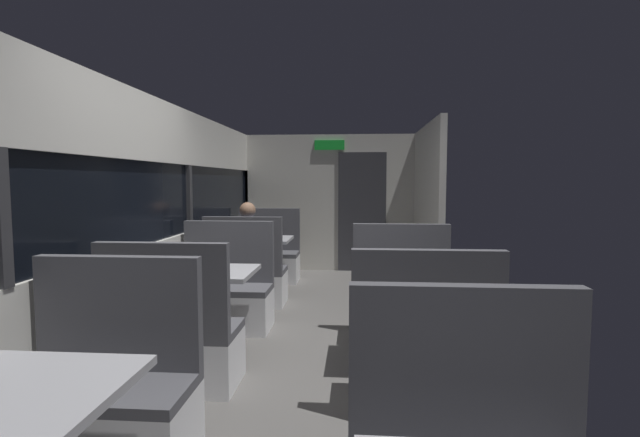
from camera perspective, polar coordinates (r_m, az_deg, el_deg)
The scene contains 16 objects.
ground_plane at distance 4.06m, azimuth -2.35°, elevation -17.60°, with size 3.30×9.20×0.02m, color #514F4C.
carriage_window_panel_left at distance 4.20m, azimuth -22.46°, elevation -1.41°, with size 0.09×8.48×2.30m.
carriage_end_bulkhead at distance 7.94m, azimuth 1.60°, elevation 1.82°, with size 2.90×0.11×2.30m.
carriage_aisle_panel_right at distance 6.81m, azimuth 12.86°, elevation 1.35°, with size 0.08×2.40×2.30m, color beige.
dining_table_near_window at distance 2.29m, azimuth -33.89°, elevation -18.82°, with size 0.90×0.70×0.74m.
bench_near_window_facing_entry at distance 2.95m, azimuth -24.64°, elevation -19.72°, with size 0.95×0.50×1.10m.
dining_table_mid_window at distance 4.28m, azimuth -14.09°, elevation -7.45°, with size 0.90×0.70×0.74m.
bench_mid_window_facing_end at distance 3.73m, azimuth -17.51°, elevation -14.30°, with size 0.95×0.50×1.10m.
bench_mid_window_facing_entry at distance 5.00m, azimuth -11.45°, elevation -9.31°, with size 0.95×0.50×1.10m.
dining_table_far_window at distance 6.49m, azimuth -7.58°, elevation -3.25°, with size 0.90×0.70×0.74m.
bench_far_window_facing_end at distance 5.87m, azimuth -8.97°, elevation -7.19°, with size 0.95×0.50×1.10m.
bench_far_window_facing_entry at distance 7.22m, azimuth -6.40°, elevation -4.95°, with size 0.95×0.50×1.10m.
dining_table_rear_aisle at distance 3.89m, azimuth 11.03°, elevation -8.59°, with size 0.90×0.70×0.74m.
bench_rear_aisle_facing_end at distance 3.32m, azimuth 12.39°, elevation -16.58°, with size 0.95×0.50×1.10m.
bench_rear_aisle_facing_entry at distance 4.64m, azimuth 9.96°, elevation -10.37°, with size 0.95×0.50×1.10m.
seated_passenger at distance 5.90m, azimuth -8.83°, elevation -5.06°, with size 0.47×0.55×1.26m.
Camera 1 is at (0.45, -3.73, 1.52)m, focal length 26.27 mm.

